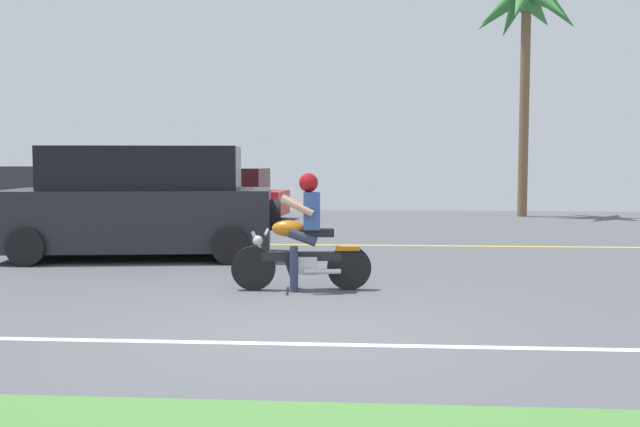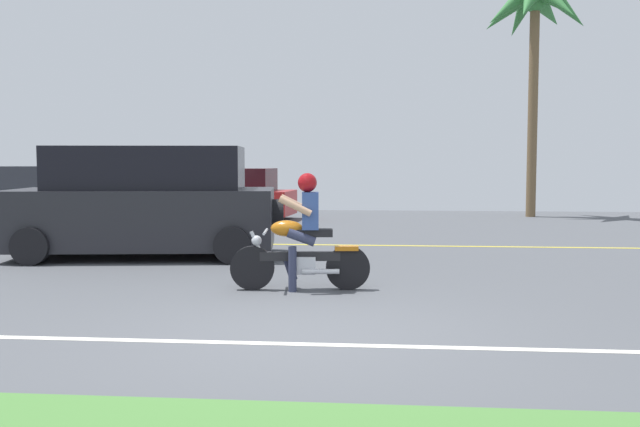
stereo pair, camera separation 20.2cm
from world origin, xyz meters
TOP-DOWN VIEW (x-y plane):
  - ground at (0.00, 3.00)m, footprint 56.00×30.00m
  - lane_line_near at (0.00, -0.44)m, footprint 50.40×0.12m
  - lane_line_far at (0.00, 7.52)m, footprint 50.40×0.12m
  - motorcyclist at (-0.25, 2.39)m, footprint 1.89×0.62m
  - suv_nearby at (-3.46, 5.45)m, footprint 5.01×2.69m
  - parked_car_0 at (-8.83, 12.33)m, footprint 4.23×2.22m
  - parked_car_1 at (-3.76, 13.75)m, footprint 4.06×2.26m
  - palm_tree_0 at (5.45, 15.60)m, footprint 3.46×3.43m

SIDE VIEW (x-z plane):
  - ground at x=0.00m, z-range -0.04..0.00m
  - lane_line_near at x=0.00m, z-range 0.00..0.01m
  - lane_line_far at x=0.00m, z-range 0.00..0.01m
  - motorcyclist at x=-0.25m, z-range -0.12..1.46m
  - parked_car_1 at x=-3.76m, z-range -0.05..1.48m
  - parked_car_0 at x=-8.83m, z-range -0.06..1.55m
  - suv_nearby at x=-3.46m, z-range -0.03..1.98m
  - palm_tree_0 at x=5.45m, z-range 2.54..9.95m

